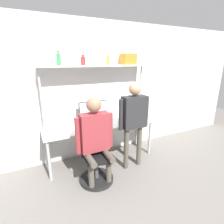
{
  "coord_description": "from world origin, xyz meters",
  "views": [
    {
      "loc": [
        -1.19,
        -2.65,
        1.97
      ],
      "look_at": [
        0.05,
        -0.07,
        1.11
      ],
      "focal_mm": 28.0,
      "sensor_mm": 36.0,
      "label": 1
    }
  ],
  "objects": [
    {
      "name": "shelf_unit",
      "position": [
        0.0,
        0.48,
        1.65
      ],
      "size": [
        2.06,
        0.32,
        1.88
      ],
      "color": "white",
      "rests_on": "ground_plane"
    },
    {
      "name": "person_seated",
      "position": [
        -0.33,
        -0.27,
        0.86
      ],
      "size": [
        0.62,
        0.48,
        1.44
      ],
      "color": "#4C473D",
      "rests_on": "ground_plane"
    },
    {
      "name": "ground_plane",
      "position": [
        0.0,
        0.0,
        0.0
      ],
      "size": [
        12.0,
        12.0,
        0.0
      ],
      "primitive_type": "plane",
      "color": "slate"
    },
    {
      "name": "monitor",
      "position": [
        -0.09,
        0.48,
        1.0
      ],
      "size": [
        0.57,
        0.21,
        0.44
      ],
      "color": "black",
      "rests_on": "desk"
    },
    {
      "name": "laptop",
      "position": [
        -0.27,
        0.24,
        0.83
      ],
      "size": [
        0.3,
        0.25,
        0.26
      ],
      "color": "#333338",
      "rests_on": "desk"
    },
    {
      "name": "wall_back",
      "position": [
        0.0,
        0.68,
        1.35
      ],
      "size": [
        8.0,
        0.06,
        2.7
      ],
      "color": "silver",
      "rests_on": "ground_plane"
    },
    {
      "name": "office_chair",
      "position": [
        -0.32,
        -0.23,
        0.29
      ],
      "size": [
        0.56,
        0.56,
        0.93
      ],
      "color": "black",
      "rests_on": "ground_plane"
    },
    {
      "name": "storage_box",
      "position": [
        0.68,
        0.48,
        1.98
      ],
      "size": [
        0.27,
        0.23,
        0.21
      ],
      "color": "#D1661E",
      "rests_on": "shelf_unit"
    },
    {
      "name": "person_standing",
      "position": [
        0.44,
        -0.17,
        1.03
      ],
      "size": [
        0.6,
        0.22,
        1.61
      ],
      "color": "#4C473D",
      "rests_on": "ground_plane"
    },
    {
      "name": "bottle_red",
      "position": [
        -0.25,
        0.48,
        1.95
      ],
      "size": [
        0.09,
        0.09,
        0.18
      ],
      "color": "maroon",
      "rests_on": "shelf_unit"
    },
    {
      "name": "desk",
      "position": [
        0.0,
        0.33,
        0.69
      ],
      "size": [
        2.17,
        0.63,
        0.76
      ],
      "color": "silver",
      "rests_on": "ground_plane"
    },
    {
      "name": "bottle_green",
      "position": [
        -0.67,
        0.48,
        1.98
      ],
      "size": [
        0.07,
        0.07,
        0.24
      ],
      "color": "#2D8C3F",
      "rests_on": "shelf_unit"
    },
    {
      "name": "cell_phone",
      "position": [
        -0.0,
        0.19,
        0.77
      ],
      "size": [
        0.07,
        0.15,
        0.01
      ],
      "color": "black",
      "rests_on": "desk"
    },
    {
      "name": "bottle_amber",
      "position": [
        0.24,
        0.48,
        1.96
      ],
      "size": [
        0.06,
        0.06,
        0.2
      ],
      "color": "gold",
      "rests_on": "shelf_unit"
    }
  ]
}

